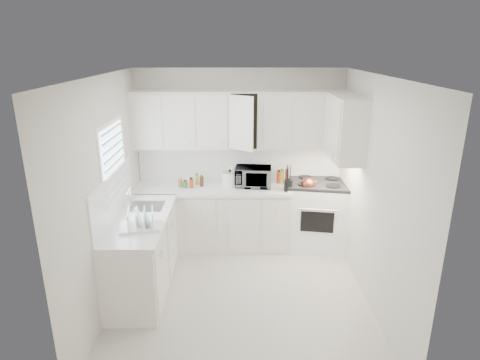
{
  "coord_description": "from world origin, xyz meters",
  "views": [
    {
      "loc": [
        -0.05,
        -4.31,
        2.9
      ],
      "look_at": [
        0.0,
        0.7,
        1.25
      ],
      "focal_mm": 30.74,
      "sensor_mm": 36.0,
      "label": 1
    }
  ],
  "objects_px": {
    "stove": "(317,205)",
    "microwave": "(253,175)",
    "tea_kettle": "(308,183)",
    "utensil_crock": "(289,178)",
    "dish_rack": "(140,218)",
    "rice_cooker": "(230,178)"
  },
  "relations": [
    {
      "from": "stove",
      "to": "rice_cooker",
      "type": "xyz_separation_m",
      "value": [
        -1.28,
        0.06,
        0.42
      ]
    },
    {
      "from": "tea_kettle",
      "to": "dish_rack",
      "type": "bearing_deg",
      "value": -144.5
    },
    {
      "from": "microwave",
      "to": "dish_rack",
      "type": "distance_m",
      "value": 1.94
    },
    {
      "from": "stove",
      "to": "microwave",
      "type": "bearing_deg",
      "value": -172.23
    },
    {
      "from": "rice_cooker",
      "to": "dish_rack",
      "type": "relative_size",
      "value": 0.55
    },
    {
      "from": "dish_rack",
      "to": "microwave",
      "type": "bearing_deg",
      "value": 35.99
    },
    {
      "from": "tea_kettle",
      "to": "utensil_crock",
      "type": "xyz_separation_m",
      "value": [
        -0.28,
        -0.02,
        0.09
      ]
    },
    {
      "from": "tea_kettle",
      "to": "stove",
      "type": "bearing_deg",
      "value": 46.56
    },
    {
      "from": "tea_kettle",
      "to": "utensil_crock",
      "type": "bearing_deg",
      "value": -171.27
    },
    {
      "from": "tea_kettle",
      "to": "dish_rack",
      "type": "distance_m",
      "value": 2.42
    },
    {
      "from": "stove",
      "to": "microwave",
      "type": "xyz_separation_m",
      "value": [
        -0.95,
        0.03,
        0.47
      ]
    },
    {
      "from": "microwave",
      "to": "tea_kettle",
      "type": "bearing_deg",
      "value": -8.8
    },
    {
      "from": "utensil_crock",
      "to": "dish_rack",
      "type": "distance_m",
      "value": 2.18
    },
    {
      "from": "dish_rack",
      "to": "tea_kettle",
      "type": "bearing_deg",
      "value": 19.39
    },
    {
      "from": "tea_kettle",
      "to": "microwave",
      "type": "distance_m",
      "value": 0.79
    },
    {
      "from": "stove",
      "to": "microwave",
      "type": "relative_size",
      "value": 2.56
    },
    {
      "from": "microwave",
      "to": "stove",
      "type": "bearing_deg",
      "value": 3.35
    },
    {
      "from": "rice_cooker",
      "to": "tea_kettle",
      "type": "bearing_deg",
      "value": -30.3
    },
    {
      "from": "dish_rack",
      "to": "stove",
      "type": "bearing_deg",
      "value": 20.38
    },
    {
      "from": "microwave",
      "to": "utensil_crock",
      "type": "height_order",
      "value": "utensil_crock"
    },
    {
      "from": "tea_kettle",
      "to": "utensil_crock",
      "type": "distance_m",
      "value": 0.3
    },
    {
      "from": "stove",
      "to": "utensil_crock",
      "type": "bearing_deg",
      "value": -149.1
    }
  ]
}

